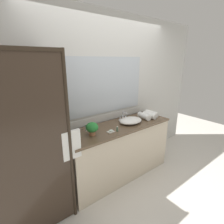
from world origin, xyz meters
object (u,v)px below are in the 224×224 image
object	(u,v)px
rolled_towel_middle	(149,115)
soap_dish	(111,131)
sink_basin	(131,120)
faucet	(123,117)
amenity_bottle_shampoo	(117,129)
rolled_towel_far_edge	(144,116)
potted_plant	(92,128)
rolled_towel_near_edge	(151,113)
amenity_bottle_body_wash	(86,128)
amenity_bottle_conditioner	(78,134)

from	to	relation	value
rolled_towel_middle	soap_dish	bearing A→B (deg)	-175.37
soap_dish	sink_basin	bearing A→B (deg)	11.45
faucet	amenity_bottle_shampoo	bearing A→B (deg)	-141.33
amenity_bottle_shampoo	rolled_towel_far_edge	world-z (taller)	rolled_towel_far_edge
faucet	potted_plant	size ratio (longest dim) A/B	0.93
soap_dish	rolled_towel_middle	world-z (taller)	rolled_towel_middle
soap_dish	rolled_towel_near_edge	world-z (taller)	rolled_towel_near_edge
soap_dish	amenity_bottle_body_wash	bearing A→B (deg)	136.41
faucet	rolled_towel_middle	size ratio (longest dim) A/B	0.72
rolled_towel_near_edge	rolled_towel_far_edge	size ratio (longest dim) A/B	0.95
faucet	amenity_bottle_shampoo	distance (m)	0.50
faucet	potted_plant	distance (m)	0.77
faucet	rolled_towel_far_edge	xyz separation A→B (m)	(0.32, -0.18, 0.00)
amenity_bottle_conditioner	rolled_towel_far_edge	distance (m)	1.24
sink_basin	rolled_towel_far_edge	xyz separation A→B (m)	(0.32, 0.00, 0.01)
amenity_bottle_shampoo	amenity_bottle_body_wash	distance (m)	0.45
amenity_bottle_conditioner	rolled_towel_middle	bearing A→B (deg)	-2.97
amenity_bottle_body_wash	rolled_towel_middle	size ratio (longest dim) A/B	0.39
amenity_bottle_body_wash	amenity_bottle_conditioner	xyz separation A→B (m)	(-0.18, -0.10, 0.00)
amenity_bottle_body_wash	rolled_towel_near_edge	size ratio (longest dim) A/B	0.38
sink_basin	soap_dish	distance (m)	0.49
sink_basin	rolled_towel_middle	xyz separation A→B (m)	(0.43, -0.02, 0.01)
potted_plant	faucet	bearing A→B (deg)	15.35
amenity_bottle_shampoo	amenity_bottle_conditioner	xyz separation A→B (m)	(-0.53, 0.17, 0.01)
soap_dish	rolled_towel_middle	xyz separation A→B (m)	(0.91, 0.07, 0.04)
potted_plant	soap_dish	bearing A→B (deg)	-15.95
sink_basin	amenity_bottle_conditioner	distance (m)	0.92
sink_basin	potted_plant	bearing A→B (deg)	-178.28
rolled_towel_near_edge	rolled_towel_middle	world-z (taller)	rolled_towel_middle
rolled_towel_near_edge	rolled_towel_middle	xyz separation A→B (m)	(-0.11, -0.05, 0.00)
rolled_towel_near_edge	soap_dish	bearing A→B (deg)	-173.07
soap_dish	amenity_bottle_conditioner	world-z (taller)	amenity_bottle_conditioner
potted_plant	amenity_bottle_shampoo	distance (m)	0.38
rolled_towel_middle	potted_plant	bearing A→B (deg)	179.95
potted_plant	amenity_bottle_body_wash	bearing A→B (deg)	89.61
potted_plant	amenity_bottle_body_wash	size ratio (longest dim) A/B	2.01
potted_plant	amenity_bottle_conditioner	xyz separation A→B (m)	(-0.17, 0.07, -0.06)
soap_dish	amenity_bottle_body_wash	distance (m)	0.36
amenity_bottle_shampoo	sink_basin	bearing A→B (deg)	18.33
faucet	amenity_bottle_body_wash	xyz separation A→B (m)	(-0.74, -0.03, -0.00)
potted_plant	rolled_towel_near_edge	bearing A→B (deg)	2.20
amenity_bottle_conditioner	rolled_towel_near_edge	bearing A→B (deg)	-0.76
amenity_bottle_body_wash	rolled_towel_near_edge	bearing A→B (deg)	-5.53
soap_dish	rolled_towel_near_edge	xyz separation A→B (m)	(1.02, 0.12, 0.04)
amenity_bottle_body_wash	rolled_towel_middle	bearing A→B (deg)	-8.47
amenity_bottle_body_wash	rolled_towel_near_edge	world-z (taller)	rolled_towel_near_edge
potted_plant	amenity_bottle_shampoo	world-z (taller)	potted_plant
amenity_bottle_body_wash	faucet	bearing A→B (deg)	2.33
rolled_towel_middle	rolled_towel_far_edge	world-z (taller)	same
faucet	rolled_towel_far_edge	distance (m)	0.37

